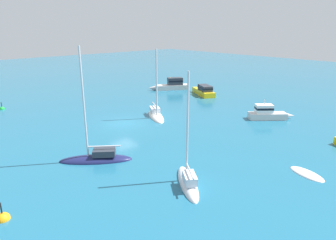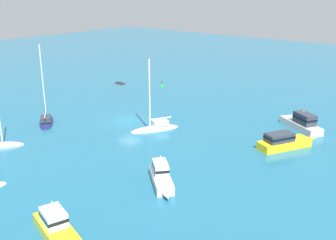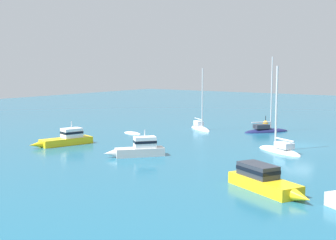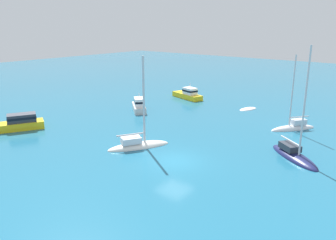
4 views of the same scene
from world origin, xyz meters
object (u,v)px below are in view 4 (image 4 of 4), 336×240
object	(u,v)px
sloop_1	(293,128)
rib	(248,109)
powerboat	(15,123)
motor_cruiser	(187,94)
sloop	(138,145)
cabin_cruiser	(139,105)
yacht	(294,155)

from	to	relation	value
sloop_1	rib	xyz separation A→B (m)	(4.75, 7.38, -0.18)
powerboat	rib	world-z (taller)	powerboat
motor_cruiser	sloop_1	world-z (taller)	sloop_1
sloop	cabin_cruiser	world-z (taller)	sloop
motor_cruiser	yacht	xyz separation A→B (m)	(-12.72, -19.86, -0.43)
sloop_1	powerboat	world-z (taller)	sloop_1
cabin_cruiser	powerboat	size ratio (longest dim) A/B	0.72
yacht	cabin_cruiser	bearing A→B (deg)	-152.01
yacht	rib	distance (m)	15.84
sloop	powerboat	xyz separation A→B (m)	(-4.18, 13.12, 0.44)
sloop	cabin_cruiser	distance (m)	12.90
sloop	yacht	bearing A→B (deg)	-33.01
sloop	motor_cruiser	distance (m)	20.78
cabin_cruiser	powerboat	world-z (taller)	cabin_cruiser
sloop	sloop_1	distance (m)	16.22
powerboat	motor_cruiser	bearing A→B (deg)	-164.27
motor_cruiser	sloop_1	bearing A→B (deg)	179.59
motor_cruiser	sloop_1	distance (m)	17.97
powerboat	rib	bearing A→B (deg)	174.52
motor_cruiser	rib	distance (m)	9.83
powerboat	rib	size ratio (longest dim) A/B	2.19
yacht	sloop_1	bearing A→B (deg)	146.42
sloop	sloop_1	bearing A→B (deg)	-4.04
cabin_cruiser	sloop_1	bearing A→B (deg)	-125.83
yacht	rib	xyz separation A→B (m)	(12.24, 10.06, -0.17)
yacht	motor_cruiser	bearing A→B (deg)	-175.92
sloop_1	cabin_cruiser	bearing A→B (deg)	-41.21
sloop_1	yacht	bearing A→B (deg)	54.46
sloop	rib	world-z (taller)	sloop
powerboat	sloop	bearing A→B (deg)	134.65
cabin_cruiser	rib	bearing A→B (deg)	-97.92
sloop	sloop_1	world-z (taller)	sloop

